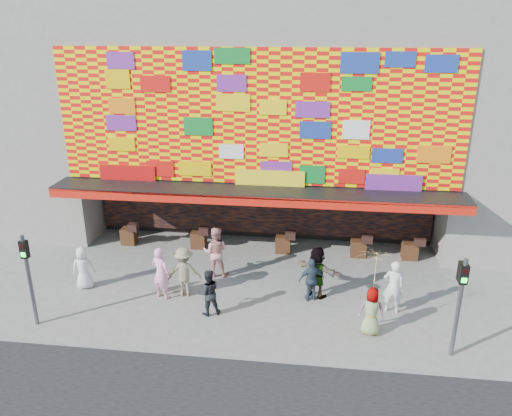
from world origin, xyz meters
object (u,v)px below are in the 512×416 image
(ped_g, at_px, (371,311))
(parasol, at_px, (376,268))
(ped_b, at_px, (161,273))
(ped_i, at_px, (216,252))
(signal_left, at_px, (28,270))
(ped_a, at_px, (83,268))
(ped_f, at_px, (317,272))
(ped_d, at_px, (184,272))
(ped_h, at_px, (393,287))
(ped_e, at_px, (312,280))
(ped_c, at_px, (208,292))
(signal_right, at_px, (460,297))

(ped_g, xyz_separation_m, parasol, (0.00, -0.00, 1.44))
(ped_b, height_order, ped_i, ped_i)
(ped_b, bearing_deg, ped_g, -170.34)
(signal_left, distance_m, ped_g, 10.30)
(ped_a, relative_size, ped_f, 0.85)
(signal_left, height_order, ped_i, signal_left)
(ped_d, bearing_deg, ped_h, 168.41)
(ped_b, xyz_separation_m, ped_e, (5.02, 0.47, -0.17))
(ped_c, bearing_deg, ped_a, -36.88)
(ped_c, height_order, ped_e, ped_c)
(signal_left, bearing_deg, ped_i, 38.05)
(signal_left, relative_size, ped_i, 1.59)
(ped_c, bearing_deg, ped_b, -47.54)
(signal_left, xyz_separation_m, ped_h, (11.01, 2.10, -0.96))
(ped_b, xyz_separation_m, ped_g, (6.82, -1.26, -0.16))
(ped_c, bearing_deg, ped_g, 151.39)
(signal_left, bearing_deg, ped_g, 4.28)
(signal_right, xyz_separation_m, ped_c, (-7.22, 1.22, -1.09))
(ped_i, bearing_deg, ped_c, 93.56)
(ped_d, height_order, ped_g, ped_d)
(ped_e, bearing_deg, signal_left, -1.56)
(ped_a, relative_size, ped_i, 0.81)
(signal_left, relative_size, ped_h, 1.67)
(ped_f, bearing_deg, parasol, 157.39)
(signal_right, height_order, ped_h, signal_right)
(ped_d, bearing_deg, ped_a, -11.01)
(signal_right, relative_size, ped_a, 1.95)
(signal_left, bearing_deg, ped_h, 10.82)
(ped_e, bearing_deg, ped_a, -17.00)
(ped_d, bearing_deg, ped_e, 172.67)
(ped_h, xyz_separation_m, ped_i, (-6.12, 1.72, 0.05))
(signal_left, distance_m, signal_right, 12.40)
(ped_h, bearing_deg, ped_c, 19.16)
(ped_g, relative_size, parasol, 0.78)
(ped_h, bearing_deg, ped_d, 9.05)
(ped_h, height_order, ped_i, ped_i)
(ped_h, bearing_deg, parasol, 69.90)
(ped_f, distance_m, parasol, 2.90)
(ped_h, bearing_deg, signal_right, 134.07)
(signal_left, bearing_deg, ped_d, 29.05)
(signal_right, bearing_deg, ped_i, 153.00)
(ped_a, bearing_deg, ped_c, 145.59)
(ped_c, bearing_deg, ped_e, 178.03)
(ped_c, xyz_separation_m, ped_d, (-1.06, 1.06, 0.11))
(ped_a, distance_m, ped_f, 8.09)
(signal_left, xyz_separation_m, ped_g, (10.21, 0.76, -1.09))
(signal_right, distance_m, ped_c, 7.41)
(signal_left, bearing_deg, parasol, 4.28)
(ped_a, bearing_deg, signal_left, 57.12)
(ped_e, xyz_separation_m, ped_g, (1.80, -1.73, 0.01))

